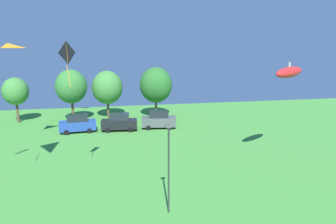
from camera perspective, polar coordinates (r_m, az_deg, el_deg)
name	(u,v)px	position (r m, az deg, el deg)	size (l,w,h in m)	color
kite_flying_1	(289,72)	(30.09, 22.08, 7.04)	(4.45, 3.17, 1.50)	red
kite_flying_4	(67,55)	(22.97, -18.66, 10.29)	(1.05, 1.31, 3.31)	black
kite_flying_5	(8,50)	(35.43, -28.21, 10.41)	(2.25, 2.22, 0.52)	orange
parked_car_leftmost	(78,124)	(41.02, -16.84, -2.14)	(4.76, 2.31, 2.38)	#234299
parked_car_second_from_left	(119,122)	(40.59, -9.26, -1.95)	(4.86, 2.33, 2.34)	black
parked_car_third_from_left	(159,120)	(41.27, -1.77, -1.47)	(4.86, 2.49, 2.48)	#4C5156
light_post_0	(169,164)	(19.76, 0.13, -9.84)	(0.36, 0.20, 6.13)	#2D2D33
treeline_tree_1	(15,91)	(49.19, -27.07, 3.51)	(3.66, 3.66, 6.73)	brown
treeline_tree_2	(71,87)	(46.39, -17.97, 4.62)	(4.55, 4.55, 7.85)	brown
treeline_tree_3	(107,88)	(48.07, -11.50, 4.58)	(4.76, 4.76, 7.45)	brown
treeline_tree_4	(156,85)	(47.32, -2.32, 5.15)	(5.09, 5.09, 8.01)	brown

